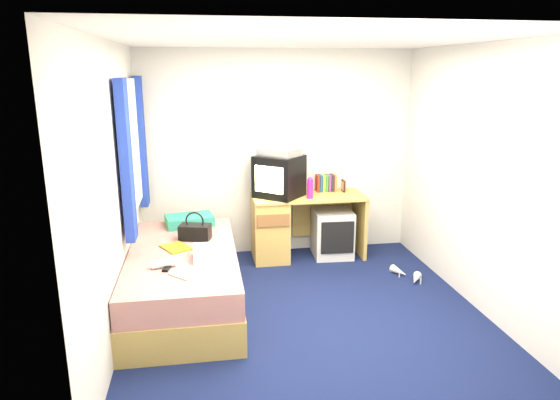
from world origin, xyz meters
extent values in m
plane|color=#0C1438|center=(0.00, 0.00, 0.00)|extent=(3.40, 3.40, 0.00)
plane|color=white|center=(0.00, 0.00, 2.40)|extent=(3.40, 3.40, 0.00)
plane|color=silver|center=(0.00, 1.70, 1.20)|extent=(3.20, 0.00, 3.20)
plane|color=silver|center=(0.00, -1.70, 1.20)|extent=(3.20, 0.00, 3.20)
plane|color=silver|center=(-1.60, 0.00, 1.20)|extent=(0.00, 3.40, 3.40)
plane|color=silver|center=(1.60, 0.00, 1.20)|extent=(0.00, 3.40, 3.40)
cube|color=tan|center=(-1.10, 0.36, 0.15)|extent=(1.00, 2.00, 0.30)
cube|color=brown|center=(-0.60, -0.04, 0.16)|extent=(0.02, 0.70, 0.18)
cube|color=silver|center=(-1.10, 0.36, 0.42)|extent=(0.98, 1.98, 0.24)
cube|color=#18689E|center=(-1.04, 1.16, 0.59)|extent=(0.54, 0.40, 0.11)
cube|color=tan|center=(0.32, 1.42, 0.73)|extent=(1.30, 0.55, 0.03)
cube|color=tan|center=(-0.13, 1.42, 0.36)|extent=(0.40, 0.52, 0.72)
cube|color=tan|center=(0.95, 1.42, 0.36)|extent=(0.04, 0.52, 0.72)
cube|color=tan|center=(0.57, 1.67, 0.45)|extent=(0.78, 0.03, 0.55)
cube|color=silver|center=(0.61, 1.40, 0.28)|extent=(0.47, 0.47, 0.56)
cube|color=black|center=(-0.02, 1.44, 0.99)|extent=(0.65, 0.64, 0.47)
cube|color=beige|center=(-0.16, 1.27, 0.99)|extent=(0.29, 0.24, 0.29)
cube|color=#B8B7BA|center=(-0.02, 1.44, 1.26)|extent=(0.53, 0.52, 0.08)
cube|color=maroon|center=(0.47, 1.60, 0.85)|extent=(0.03, 0.13, 0.20)
cube|color=navy|center=(0.50, 1.60, 0.85)|extent=(0.03, 0.13, 0.20)
cube|color=gold|center=(0.54, 1.60, 0.85)|extent=(0.03, 0.13, 0.20)
cube|color=#337F33|center=(0.57, 1.60, 0.85)|extent=(0.03, 0.13, 0.20)
cube|color=#7F337F|center=(0.61, 1.60, 0.85)|extent=(0.03, 0.13, 0.20)
cube|color=#262626|center=(0.64, 1.60, 0.85)|extent=(0.03, 0.13, 0.20)
cube|color=#B26633|center=(0.68, 1.60, 0.85)|extent=(0.03, 0.13, 0.20)
cube|color=black|center=(0.77, 1.54, 0.82)|extent=(0.02, 0.12, 0.14)
cylinder|color=#E21F88|center=(0.31, 1.29, 0.86)|extent=(0.08, 0.08, 0.22)
cylinder|color=silver|center=(0.21, 1.43, 0.85)|extent=(0.06, 0.06, 0.19)
cube|color=black|center=(-0.98, 0.68, 0.61)|extent=(0.33, 0.24, 0.15)
torus|color=black|center=(-0.98, 0.68, 0.73)|extent=(0.18, 0.06, 0.18)
cube|color=white|center=(-0.83, 0.13, 0.59)|extent=(0.33, 0.28, 0.11)
cube|color=yellow|center=(-1.16, 0.44, 0.55)|extent=(0.32, 0.35, 0.01)
cylinder|color=silver|center=(-1.25, -0.01, 0.58)|extent=(0.21, 0.12, 0.07)
cube|color=gold|center=(-1.11, -0.24, 0.55)|extent=(0.20, 0.20, 0.01)
cube|color=black|center=(-1.21, -0.05, 0.55)|extent=(0.08, 0.17, 0.02)
cube|color=silver|center=(-1.58, 0.90, 1.45)|extent=(0.02, 0.90, 1.10)
cube|color=white|center=(-1.57, 0.90, 2.04)|extent=(0.06, 1.06, 0.08)
cube|color=white|center=(-1.57, 0.90, 0.86)|extent=(0.06, 1.06, 0.08)
cube|color=navy|center=(-1.53, 0.31, 1.40)|extent=(0.08, 0.24, 1.40)
cube|color=navy|center=(-1.53, 1.49, 1.40)|extent=(0.08, 0.24, 1.40)
cone|color=beige|center=(1.18, 0.70, 0.04)|extent=(0.16, 0.24, 0.09)
cone|color=beige|center=(1.28, 0.49, 0.04)|extent=(0.20, 0.23, 0.09)
camera|label=1|loc=(-0.89, -4.06, 2.17)|focal=32.00mm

